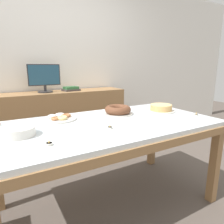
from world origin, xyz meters
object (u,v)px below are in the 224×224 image
(computer_monitor, at_px, (44,78))
(cake_golden_bundt, at_px, (118,110))
(tealight_left_edge, at_px, (49,144))
(plate_stack, at_px, (19,131))
(tealight_right_edge, at_px, (196,115))
(book_stack, at_px, (71,89))
(pastry_platter, at_px, (59,118))
(cake_chocolate_round, at_px, (161,108))
(tealight_near_cakes, at_px, (110,128))

(computer_monitor, height_order, cake_golden_bundt, computer_monitor)
(cake_golden_bundt, height_order, tealight_left_edge, cake_golden_bundt)
(cake_golden_bundt, xyz_separation_m, plate_stack, (-0.88, -0.19, -0.01))
(cake_golden_bundt, relative_size, tealight_right_edge, 7.06)
(book_stack, relative_size, tealight_left_edge, 6.19)
(pastry_platter, bearing_deg, computer_monitor, 83.43)
(computer_monitor, distance_m, cake_chocolate_round, 1.62)
(computer_monitor, xyz_separation_m, cake_chocolate_round, (0.85, -1.36, -0.26))
(pastry_platter, bearing_deg, tealight_near_cakes, -60.86)
(tealight_left_edge, bearing_deg, tealight_near_cakes, 11.91)
(book_stack, distance_m, tealight_near_cakes, 1.63)
(plate_stack, relative_size, tealight_right_edge, 5.25)
(cake_chocolate_round, relative_size, cake_golden_bundt, 0.97)
(pastry_platter, bearing_deg, cake_golden_bundt, -8.62)
(computer_monitor, relative_size, cake_chocolate_round, 1.54)
(computer_monitor, bearing_deg, tealight_near_cakes, -85.88)
(tealight_right_edge, bearing_deg, tealight_near_cakes, 176.49)
(cake_chocolate_round, xyz_separation_m, tealight_near_cakes, (-0.73, -0.25, -0.02))
(computer_monitor, bearing_deg, plate_stack, -108.34)
(cake_golden_bundt, relative_size, tealight_left_edge, 7.06)
(pastry_platter, bearing_deg, tealight_left_edge, -111.01)
(plate_stack, relative_size, tealight_near_cakes, 5.25)
(cake_chocolate_round, xyz_separation_m, tealight_right_edge, (0.15, -0.30, -0.02))
(book_stack, bearing_deg, plate_stack, -120.29)
(computer_monitor, distance_m, tealight_left_edge, 1.76)
(cake_golden_bundt, distance_m, pastry_platter, 0.55)
(tealight_right_edge, distance_m, tealight_near_cakes, 0.88)
(cake_chocolate_round, xyz_separation_m, cake_golden_bundt, (-0.44, 0.11, 0.01))
(cake_chocolate_round, height_order, plate_stack, cake_chocolate_round)
(cake_chocolate_round, bearing_deg, book_stack, 109.73)
(cake_chocolate_round, distance_m, cake_golden_bundt, 0.46)
(book_stack, xyz_separation_m, pastry_platter, (-0.50, -1.16, -0.11))
(computer_monitor, xyz_separation_m, pastry_platter, (-0.13, -1.16, -0.27))
(cake_golden_bundt, height_order, tealight_near_cakes, cake_golden_bundt)
(cake_chocolate_round, bearing_deg, plate_stack, -176.56)
(book_stack, distance_m, cake_chocolate_round, 1.44)
(book_stack, relative_size, tealight_near_cakes, 6.19)
(cake_chocolate_round, distance_m, tealight_left_edge, 1.24)
(tealight_right_edge, bearing_deg, cake_golden_bundt, 144.69)
(cake_chocolate_round, height_order, pastry_platter, cake_chocolate_round)
(book_stack, xyz_separation_m, cake_golden_bundt, (0.04, -1.24, -0.09))
(cake_golden_bundt, xyz_separation_m, tealight_right_edge, (0.59, -0.42, -0.03))
(cake_chocolate_round, bearing_deg, cake_golden_bundt, 165.46)
(cake_golden_bundt, distance_m, plate_stack, 0.90)
(computer_monitor, height_order, tealight_near_cakes, computer_monitor)
(tealight_right_edge, xyz_separation_m, tealight_left_edge, (-1.34, -0.04, 0.00))
(computer_monitor, relative_size, pastry_platter, 1.41)
(cake_chocolate_round, xyz_separation_m, tealight_left_edge, (-1.19, -0.35, -0.02))
(book_stack, bearing_deg, tealight_near_cakes, -98.76)
(pastry_platter, distance_m, tealight_right_edge, 1.24)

